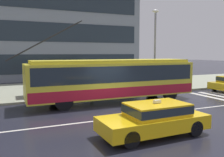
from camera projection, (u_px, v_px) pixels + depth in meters
name	position (u px, v px, depth m)	size (l,w,h in m)	color
ground_plane	(117.00, 112.00, 13.12)	(160.00, 160.00, 0.00)	#20212C
sidewalk_slab	(74.00, 88.00, 21.52)	(80.00, 10.00, 0.14)	gray
crosswalk_stripe_edge_near	(212.00, 97.00, 17.41)	(0.44, 4.40, 0.01)	beige
crosswalk_stripe_inner_a	(221.00, 96.00, 17.77)	(0.44, 4.40, 0.01)	beige
lane_centre_line	(127.00, 117.00, 12.02)	(72.00, 0.14, 0.01)	silver
trolleybus	(114.00, 79.00, 15.76)	(12.04, 2.54, 5.15)	gold
taxi_oncoming_near	(155.00, 118.00, 9.36)	(4.35, 1.86, 1.39)	yellow
bus_shelter	(59.00, 70.00, 18.07)	(4.27, 1.71, 2.38)	gray
pedestrian_at_shelter	(91.00, 82.00, 17.52)	(0.39, 0.39, 1.63)	#162926
pedestrian_approaching_curb	(69.00, 74.00, 17.52)	(1.43, 1.43, 1.96)	#2D2F4E
street_lamp	(155.00, 43.00, 19.42)	(0.60, 0.32, 6.55)	gray
office_tower_corner_left	(28.00, 6.00, 30.84)	(27.46, 10.80, 18.55)	gray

